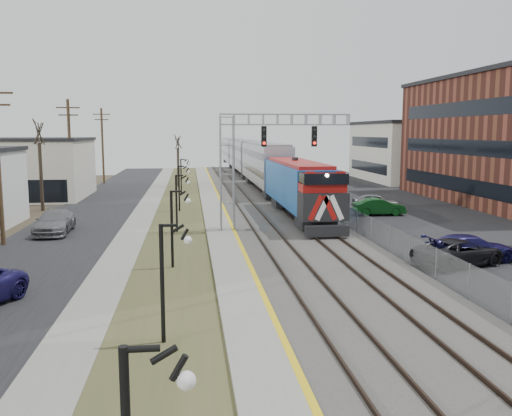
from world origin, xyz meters
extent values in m
cube|color=black|center=(-11.50, 35.00, 0.02)|extent=(7.00, 120.00, 0.04)
cube|color=gray|center=(-7.00, 35.00, 0.04)|extent=(2.00, 120.00, 0.08)
cube|color=#434725|center=(-4.00, 35.00, 0.03)|extent=(4.00, 120.00, 0.06)
cube|color=gray|center=(-1.00, 35.00, 0.12)|extent=(2.00, 120.00, 0.24)
cube|color=#595651|center=(4.00, 35.00, 0.10)|extent=(8.00, 120.00, 0.20)
cube|color=black|center=(16.00, 35.00, 0.02)|extent=(16.00, 120.00, 0.04)
cube|color=gold|center=(-0.12, 35.00, 0.24)|extent=(0.24, 120.00, 0.01)
cube|color=#2D2119|center=(1.25, 35.00, 0.28)|extent=(0.08, 120.00, 0.15)
cube|color=#2D2119|center=(2.75, 35.00, 0.28)|extent=(0.08, 120.00, 0.15)
cube|color=#2D2119|center=(4.75, 35.00, 0.28)|extent=(0.08, 120.00, 0.15)
cube|color=#2D2119|center=(6.25, 35.00, 0.28)|extent=(0.08, 120.00, 0.15)
cube|color=#13509F|center=(5.50, 32.32, 2.47)|extent=(3.00, 17.00, 4.25)
cube|color=black|center=(5.50, 23.62, 0.70)|extent=(2.80, 0.50, 0.70)
cube|color=#9EA1A9|center=(5.50, 52.62, 3.01)|extent=(3.00, 22.00, 5.33)
cube|color=#9EA1A9|center=(5.50, 75.42, 3.01)|extent=(3.00, 22.00, 5.33)
cube|color=#9EA1A9|center=(5.50, 98.22, 3.01)|extent=(3.00, 22.00, 5.33)
cube|color=gray|center=(-0.50, 28.00, 4.00)|extent=(1.00, 1.00, 8.00)
cube|color=gray|center=(3.50, 28.00, 7.75)|extent=(9.00, 0.80, 0.80)
cube|color=black|center=(2.00, 27.55, 6.60)|extent=(0.35, 0.25, 1.40)
cube|color=black|center=(5.50, 27.55, 6.60)|extent=(0.35, 0.25, 1.40)
cylinder|color=black|center=(-4.00, 8.00, 2.00)|extent=(0.14, 0.14, 4.00)
cylinder|color=black|center=(-4.00, 18.00, 2.00)|extent=(0.14, 0.14, 4.00)
cylinder|color=black|center=(-4.00, 28.00, 2.00)|extent=(0.14, 0.14, 4.00)
cylinder|color=black|center=(-4.00, 38.00, 2.00)|extent=(0.14, 0.14, 4.00)
cylinder|color=black|center=(-4.00, 50.00, 2.00)|extent=(0.14, 0.14, 4.00)
cylinder|color=#4C3823|center=(-14.50, 45.00, 5.00)|extent=(0.28, 0.28, 10.00)
cylinder|color=#4C3823|center=(-14.50, 65.00, 5.00)|extent=(0.28, 0.28, 10.00)
cube|color=gray|center=(8.20, 35.00, 0.80)|extent=(0.04, 120.00, 1.60)
cube|color=beige|center=(-21.00, 50.00, 3.00)|extent=(14.00, 12.00, 6.00)
cube|color=beige|center=(30.00, 65.00, 4.00)|extent=(16.00, 18.00, 8.00)
cylinder|color=#382D23|center=(-16.00, 40.00, 2.97)|extent=(0.30, 0.30, 5.95)
cylinder|color=#382D23|center=(-4.50, 60.00, 2.45)|extent=(0.30, 0.30, 4.90)
imported|color=black|center=(10.73, 16.71, 0.70)|extent=(5.50, 3.83, 1.40)
imported|color=#17154C|center=(11.77, 17.49, 0.71)|extent=(5.06, 2.38, 1.43)
imported|color=slate|center=(13.35, 36.98, 0.71)|extent=(4.35, 2.26, 1.41)
imported|color=#0C3F14|center=(12.52, 33.69, 0.70)|extent=(4.31, 1.68, 1.40)
imported|color=slate|center=(-12.28, 28.58, 0.78)|extent=(2.41, 5.48, 1.57)
camera|label=1|loc=(-3.05, -9.25, 6.91)|focal=38.00mm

